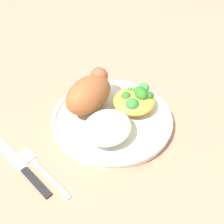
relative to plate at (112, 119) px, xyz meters
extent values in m
plane|color=#A67559|center=(0.00, 0.00, -0.01)|extent=(2.00, 2.00, 0.00)
cylinder|color=beige|center=(0.00, 0.00, 0.00)|extent=(0.25, 0.25, 0.02)
torus|color=beige|center=(0.00, 0.00, 0.00)|extent=(0.25, 0.25, 0.01)
ellipsoid|color=brown|center=(-0.01, 0.05, 0.05)|extent=(0.11, 0.07, 0.07)
sphere|color=#994C2D|center=(0.04, 0.07, 0.06)|extent=(0.04, 0.04, 0.04)
ellipsoid|color=white|center=(-0.05, -0.03, 0.03)|extent=(0.10, 0.09, 0.04)
ellipsoid|color=gold|center=(0.05, -0.02, 0.03)|extent=(0.09, 0.09, 0.03)
sphere|color=green|center=(0.09, -0.02, 0.04)|extent=(0.02, 0.02, 0.02)
sphere|color=#2A7829|center=(0.06, 0.00, 0.03)|extent=(0.02, 0.02, 0.02)
sphere|color=#31792D|center=(0.03, -0.03, 0.03)|extent=(0.03, 0.03, 0.03)
sphere|color=#306921|center=(0.04, -0.01, 0.04)|extent=(0.02, 0.02, 0.02)
sphere|color=#277022|center=(0.07, -0.04, 0.03)|extent=(0.02, 0.02, 0.02)
sphere|color=#2F711F|center=(0.06, -0.03, 0.04)|extent=(0.03, 0.03, 0.03)
sphere|color=#2B6C21|center=(0.07, -0.02, 0.03)|extent=(0.03, 0.03, 0.03)
cube|color=#B2B2B7|center=(-0.18, 0.00, -0.01)|extent=(0.02, 0.11, 0.01)
cube|color=#B2B2B7|center=(-0.17, 0.07, -0.01)|extent=(0.03, 0.04, 0.00)
cube|color=black|center=(-0.20, 0.01, -0.01)|extent=(0.02, 0.08, 0.01)
cube|color=silver|center=(-0.19, 0.11, -0.01)|extent=(0.03, 0.11, 0.00)
camera|label=1|loc=(-0.34, -0.27, 0.42)|focal=46.16mm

